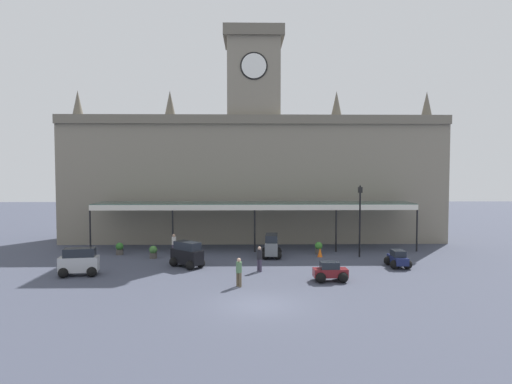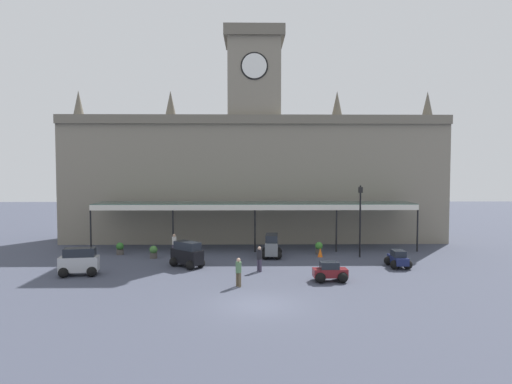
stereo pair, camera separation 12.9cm
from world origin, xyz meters
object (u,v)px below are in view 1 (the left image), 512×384
object	(u,v)px
car_silver_van	(79,263)
pedestrian_crossing_forecourt	(174,243)
car_navy_sedan	(398,260)
planter_near_kerb	(319,248)
planter_by_canopy	(120,249)
car_maroon_sedan	(330,273)
pedestrian_near_entrance	(259,258)
planter_forecourt_centre	(153,252)
traffic_cone	(320,252)
car_grey_van	(272,247)
victorian_lamppost	(360,213)
pedestrian_beside_cars	(239,271)
car_black_van	(187,256)

from	to	relation	value
car_silver_van	pedestrian_crossing_forecourt	xyz separation A→B (m)	(4.92, 6.87, 0.10)
car_navy_sedan	planter_near_kerb	size ratio (longest dim) A/B	2.15
car_navy_sedan	planter_by_canopy	bearing A→B (deg)	166.48
car_maroon_sedan	pedestrian_near_entrance	world-z (taller)	pedestrian_near_entrance
planter_forecourt_centre	traffic_cone	bearing A→B (deg)	1.41
car_grey_van	victorian_lamppost	xyz separation A→B (m)	(6.78, -0.05, 2.59)
pedestrian_near_entrance	pedestrian_crossing_forecourt	bearing A→B (deg)	138.05
pedestrian_beside_cars	car_navy_sedan	bearing A→B (deg)	24.54
pedestrian_near_entrance	planter_near_kerb	bearing A→B (deg)	51.22
pedestrian_beside_cars	pedestrian_crossing_forecourt	distance (m)	11.10
pedestrian_crossing_forecourt	planter_by_canopy	distance (m)	4.34
planter_by_canopy	planter_forecourt_centre	xyz separation A→B (m)	(2.97, -1.51, 0.00)
car_grey_van	traffic_cone	distance (m)	3.78
pedestrian_near_entrance	planter_forecourt_centre	size ratio (longest dim) A/B	1.74
car_black_van	car_maroon_sedan	size ratio (longest dim) A/B	1.22
pedestrian_beside_cars	pedestrian_near_entrance	world-z (taller)	same
traffic_cone	victorian_lamppost	bearing A→B (deg)	-2.30
pedestrian_near_entrance	traffic_cone	bearing A→B (deg)	45.46
traffic_cone	planter_forecourt_centre	world-z (taller)	planter_forecourt_centre
car_grey_van	planter_near_kerb	world-z (taller)	car_grey_van
pedestrian_crossing_forecourt	traffic_cone	xyz separation A→B (m)	(11.40, -1.05, -0.56)
car_navy_sedan	pedestrian_beside_cars	bearing A→B (deg)	-155.46
planter_near_kerb	planter_forecourt_centre	xyz separation A→B (m)	(-12.83, -1.51, 0.00)
car_navy_sedan	planter_near_kerb	distance (m)	6.82
pedestrian_crossing_forecourt	car_maroon_sedan	bearing A→B (deg)	-38.43
pedestrian_crossing_forecourt	planter_forecourt_centre	world-z (taller)	pedestrian_crossing_forecourt
pedestrian_beside_cars	car_maroon_sedan	bearing A→B (deg)	12.07
car_silver_van	car_grey_van	distance (m)	13.82
car_grey_van	traffic_cone	size ratio (longest dim) A/B	3.51
car_navy_sedan	pedestrian_crossing_forecourt	size ratio (longest dim) A/B	1.23
pedestrian_beside_cars	car_silver_van	bearing A→B (deg)	164.26
car_navy_sedan	planter_forecourt_centre	distance (m)	17.88
victorian_lamppost	planter_by_canopy	xyz separation A→B (m)	(-18.75, 1.32, -2.91)
car_maroon_sedan	pedestrian_near_entrance	xyz separation A→B (m)	(-4.21, 2.65, 0.41)
car_navy_sedan	pedestrian_crossing_forecourt	world-z (taller)	pedestrian_crossing_forecourt
traffic_cone	car_black_van	bearing A→B (deg)	-160.67
pedestrian_near_entrance	planter_forecourt_centre	distance (m)	9.17
car_navy_sedan	traffic_cone	distance (m)	6.08
car_silver_van	planter_forecourt_centre	xyz separation A→B (m)	(3.56, 5.51, -0.32)
car_grey_van	car_maroon_sedan	distance (m)	8.10
traffic_cone	planter_near_kerb	world-z (taller)	planter_near_kerb
car_maroon_sedan	pedestrian_near_entrance	size ratio (longest dim) A/B	1.25
car_maroon_sedan	victorian_lamppost	size ratio (longest dim) A/B	0.38
car_navy_sedan	planter_near_kerb	xyz separation A→B (m)	(-4.72, 4.93, -0.01)
planter_by_canopy	pedestrian_near_entrance	bearing A→B (deg)	-29.14
car_maroon_sedan	victorian_lamppost	xyz separation A→B (m)	(3.62, 7.41, 2.89)
pedestrian_beside_cars	pedestrian_crossing_forecourt	size ratio (longest dim) A/B	1.00
car_maroon_sedan	pedestrian_beside_cars	xyz separation A→B (m)	(-5.50, -1.18, 0.41)
planter_by_canopy	planter_near_kerb	world-z (taller)	same
pedestrian_beside_cars	planter_forecourt_centre	world-z (taller)	pedestrian_beside_cars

